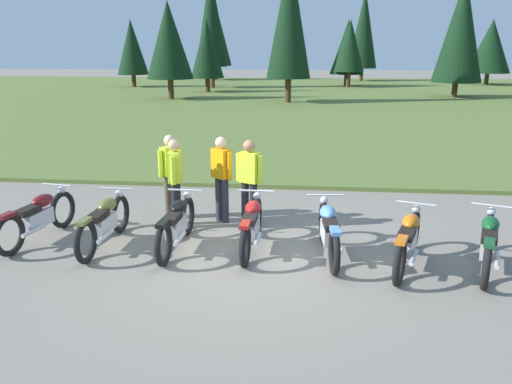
{
  "coord_description": "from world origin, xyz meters",
  "views": [
    {
      "loc": [
        0.83,
        -7.68,
        3.29
      ],
      "look_at": [
        0.0,
        0.6,
        0.9
      ],
      "focal_mm": 35.56,
      "sensor_mm": 36.0,
      "label": 1
    }
  ],
  "objects_px": {
    "motorcycle_olive": "(104,222)",
    "motorcycle_red": "(252,225)",
    "motorcycle_british_green": "(488,243)",
    "rider_near_row_end": "(249,179)",
    "motorcycle_black": "(177,224)",
    "motorcycle_sky_blue": "(329,230)",
    "rider_checking_bike": "(175,178)",
    "rider_in_hivis_vest": "(171,171)",
    "motorcycle_orange": "(408,240)",
    "motorcycle_maroon": "(38,217)",
    "rider_with_back_turned": "(222,174)"
  },
  "relations": [
    {
      "from": "motorcycle_olive",
      "to": "motorcycle_red",
      "type": "xyz_separation_m",
      "value": [
        2.5,
        0.1,
        0.0
      ]
    },
    {
      "from": "motorcycle_british_green",
      "to": "rider_near_row_end",
      "type": "distance_m",
      "value": 4.15
    },
    {
      "from": "motorcycle_black",
      "to": "motorcycle_sky_blue",
      "type": "distance_m",
      "value": 2.53
    },
    {
      "from": "motorcycle_black",
      "to": "rider_checking_bike",
      "type": "bearing_deg",
      "value": 104.33
    },
    {
      "from": "motorcycle_olive",
      "to": "rider_checking_bike",
      "type": "xyz_separation_m",
      "value": [
        0.97,
        1.1,
        0.51
      ]
    },
    {
      "from": "motorcycle_red",
      "to": "rider_in_hivis_vest",
      "type": "bearing_deg",
      "value": 139.49
    },
    {
      "from": "motorcycle_black",
      "to": "rider_checking_bike",
      "type": "distance_m",
      "value": 1.23
    },
    {
      "from": "motorcycle_red",
      "to": "rider_near_row_end",
      "type": "height_order",
      "value": "rider_near_row_end"
    },
    {
      "from": "motorcycle_orange",
      "to": "rider_near_row_end",
      "type": "bearing_deg",
      "value": 149.6
    },
    {
      "from": "motorcycle_sky_blue",
      "to": "rider_checking_bike",
      "type": "relative_size",
      "value": 1.26
    },
    {
      "from": "motorcycle_orange",
      "to": "motorcycle_british_green",
      "type": "bearing_deg",
      "value": 0.2
    },
    {
      "from": "motorcycle_maroon",
      "to": "rider_in_hivis_vest",
      "type": "height_order",
      "value": "rider_in_hivis_vest"
    },
    {
      "from": "motorcycle_black",
      "to": "rider_in_hivis_vest",
      "type": "distance_m",
      "value": 1.72
    },
    {
      "from": "motorcycle_maroon",
      "to": "motorcycle_sky_blue",
      "type": "xyz_separation_m",
      "value": [
        5.03,
        -0.18,
        0.0
      ]
    },
    {
      "from": "motorcycle_british_green",
      "to": "rider_checking_bike",
      "type": "distance_m",
      "value": 5.41
    },
    {
      "from": "rider_checking_bike",
      "to": "motorcycle_olive",
      "type": "bearing_deg",
      "value": -131.25
    },
    {
      "from": "motorcycle_olive",
      "to": "rider_with_back_turned",
      "type": "distance_m",
      "value": 2.36
    },
    {
      "from": "motorcycle_olive",
      "to": "motorcycle_black",
      "type": "xyz_separation_m",
      "value": [
        1.24,
        0.02,
        0.0
      ]
    },
    {
      "from": "motorcycle_black",
      "to": "rider_with_back_turned",
      "type": "bearing_deg",
      "value": 69.9
    },
    {
      "from": "motorcycle_british_green",
      "to": "rider_near_row_end",
      "type": "xyz_separation_m",
      "value": [
        -3.82,
        1.54,
        0.51
      ]
    },
    {
      "from": "rider_in_hivis_vest",
      "to": "motorcycle_red",
      "type": "bearing_deg",
      "value": -40.51
    },
    {
      "from": "motorcycle_maroon",
      "to": "rider_checking_bike",
      "type": "relative_size",
      "value": 1.25
    },
    {
      "from": "motorcycle_olive",
      "to": "motorcycle_red",
      "type": "distance_m",
      "value": 2.51
    },
    {
      "from": "motorcycle_olive",
      "to": "motorcycle_orange",
      "type": "xyz_separation_m",
      "value": [
        4.97,
        -0.35,
        0.0
      ]
    },
    {
      "from": "motorcycle_maroon",
      "to": "motorcycle_red",
      "type": "relative_size",
      "value": 0.99
    },
    {
      "from": "motorcycle_maroon",
      "to": "motorcycle_british_green",
      "type": "relative_size",
      "value": 1.04
    },
    {
      "from": "motorcycle_black",
      "to": "rider_checking_bike",
      "type": "xyz_separation_m",
      "value": [
        -0.28,
        1.08,
        0.51
      ]
    },
    {
      "from": "motorcycle_red",
      "to": "rider_in_hivis_vest",
      "type": "xyz_separation_m",
      "value": [
        -1.75,
        1.5,
        0.51
      ]
    },
    {
      "from": "motorcycle_orange",
      "to": "rider_checking_bike",
      "type": "distance_m",
      "value": 4.29
    },
    {
      "from": "motorcycle_red",
      "to": "motorcycle_british_green",
      "type": "xyz_separation_m",
      "value": [
        3.65,
        -0.45,
        0.0
      ]
    },
    {
      "from": "motorcycle_orange",
      "to": "motorcycle_british_green",
      "type": "height_order",
      "value": "same"
    },
    {
      "from": "motorcycle_red",
      "to": "motorcycle_british_green",
      "type": "bearing_deg",
      "value": -6.97
    },
    {
      "from": "motorcycle_olive",
      "to": "rider_near_row_end",
      "type": "distance_m",
      "value": 2.67
    },
    {
      "from": "rider_in_hivis_vest",
      "to": "rider_with_back_turned",
      "type": "bearing_deg",
      "value": -6.88
    },
    {
      "from": "motorcycle_maroon",
      "to": "rider_with_back_turned",
      "type": "distance_m",
      "value": 3.35
    },
    {
      "from": "motorcycle_sky_blue",
      "to": "rider_in_hivis_vest",
      "type": "bearing_deg",
      "value": 151.59
    },
    {
      "from": "motorcycle_black",
      "to": "motorcycle_orange",
      "type": "xyz_separation_m",
      "value": [
        3.73,
        -0.37,
        0.0
      ]
    },
    {
      "from": "rider_in_hivis_vest",
      "to": "rider_with_back_turned",
      "type": "distance_m",
      "value": 1.03
    },
    {
      "from": "motorcycle_olive",
      "to": "motorcycle_black",
      "type": "height_order",
      "value": "same"
    },
    {
      "from": "motorcycle_british_green",
      "to": "motorcycle_maroon",
      "type": "bearing_deg",
      "value": 176.23
    },
    {
      "from": "motorcycle_orange",
      "to": "motorcycle_british_green",
      "type": "distance_m",
      "value": 1.19
    },
    {
      "from": "rider_near_row_end",
      "to": "motorcycle_orange",
      "type": "bearing_deg",
      "value": -30.4
    },
    {
      "from": "motorcycle_british_green",
      "to": "rider_checking_bike",
      "type": "height_order",
      "value": "rider_checking_bike"
    },
    {
      "from": "motorcycle_maroon",
      "to": "motorcycle_red",
      "type": "distance_m",
      "value": 3.76
    },
    {
      "from": "motorcycle_olive",
      "to": "rider_checking_bike",
      "type": "height_order",
      "value": "rider_checking_bike"
    },
    {
      "from": "motorcycle_red",
      "to": "motorcycle_sky_blue",
      "type": "relative_size",
      "value": 1.0
    },
    {
      "from": "motorcycle_black",
      "to": "rider_near_row_end",
      "type": "xyz_separation_m",
      "value": [
        1.09,
        1.17,
        0.51
      ]
    },
    {
      "from": "motorcycle_maroon",
      "to": "motorcycle_british_green",
      "type": "xyz_separation_m",
      "value": [
        7.41,
        -0.49,
        0.0
      ]
    },
    {
      "from": "motorcycle_orange",
      "to": "rider_checking_bike",
      "type": "xyz_separation_m",
      "value": [
        -4.0,
        1.45,
        0.51
      ]
    },
    {
      "from": "motorcycle_sky_blue",
      "to": "rider_checking_bike",
      "type": "bearing_deg",
      "value": 157.86
    }
  ]
}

